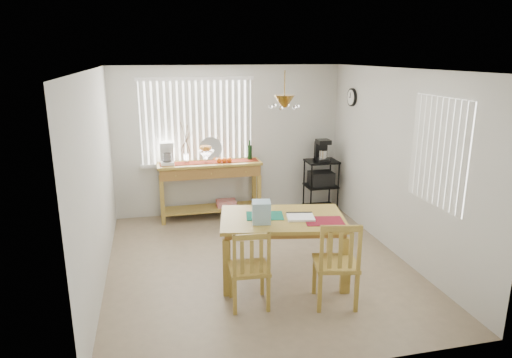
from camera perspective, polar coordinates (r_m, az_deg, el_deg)
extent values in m
cube|color=gray|center=(6.38, 0.24, -10.53)|extent=(4.00, 4.50, 0.01)
cube|color=silver|center=(8.13, -3.48, 4.85)|extent=(4.00, 0.10, 2.60)
cube|color=silver|center=(3.83, 8.25, -7.52)|extent=(4.00, 0.10, 2.60)
cube|color=silver|center=(5.82, -19.79, -0.29)|extent=(0.10, 4.50, 2.60)
cube|color=silver|center=(6.68, 17.63, 1.85)|extent=(0.10, 4.50, 2.60)
cube|color=white|center=(5.74, 0.27, 14.07)|extent=(4.00, 4.50, 0.10)
cube|color=white|center=(7.94, -7.40, 7.07)|extent=(1.90, 0.01, 1.40)
cube|color=white|center=(7.90, -13.92, 6.70)|extent=(0.07, 0.03, 1.40)
cube|color=white|center=(7.90, -13.15, 6.75)|extent=(0.07, 0.03, 1.40)
cube|color=white|center=(7.90, -12.38, 6.79)|extent=(0.07, 0.03, 1.40)
cube|color=white|center=(7.90, -11.61, 6.84)|extent=(0.07, 0.03, 1.40)
cube|color=white|center=(7.90, -10.84, 6.88)|extent=(0.07, 0.03, 1.40)
cube|color=white|center=(7.91, -10.08, 6.92)|extent=(0.07, 0.03, 1.40)
cube|color=white|center=(7.91, -9.31, 6.97)|extent=(0.07, 0.03, 1.40)
cube|color=white|center=(7.92, -8.54, 7.00)|extent=(0.07, 0.03, 1.40)
cube|color=white|center=(7.93, -7.78, 7.04)|extent=(0.07, 0.03, 1.40)
cube|color=white|center=(7.94, -7.01, 7.08)|extent=(0.07, 0.03, 1.40)
cube|color=white|center=(7.95, -6.25, 7.12)|extent=(0.07, 0.03, 1.40)
cube|color=white|center=(7.96, -5.49, 7.15)|extent=(0.07, 0.03, 1.40)
cube|color=white|center=(7.98, -4.73, 7.18)|extent=(0.07, 0.03, 1.40)
cube|color=white|center=(7.99, -3.98, 7.21)|extent=(0.07, 0.03, 1.40)
cube|color=white|center=(8.01, -3.23, 7.24)|extent=(0.07, 0.03, 1.40)
cube|color=white|center=(8.03, -2.48, 7.27)|extent=(0.07, 0.03, 1.40)
cube|color=white|center=(8.05, -1.74, 7.30)|extent=(0.07, 0.03, 1.40)
cube|color=white|center=(8.07, -1.00, 7.33)|extent=(0.07, 0.03, 1.40)
cube|color=white|center=(8.06, -7.21, 1.90)|extent=(1.98, 0.06, 0.06)
cube|color=white|center=(7.85, -7.57, 12.33)|extent=(1.98, 0.06, 0.06)
cube|color=white|center=(5.84, 21.86, 3.11)|extent=(0.01, 1.10, 1.30)
cube|color=white|center=(5.45, 24.69, 1.98)|extent=(0.03, 0.07, 1.30)
cube|color=white|center=(5.54, 24.01, 2.24)|extent=(0.03, 0.07, 1.30)
cube|color=white|center=(5.62, 23.35, 2.50)|extent=(0.03, 0.07, 1.30)
cube|color=white|center=(5.71, 22.70, 2.75)|extent=(0.03, 0.07, 1.30)
cube|color=white|center=(5.80, 22.08, 2.99)|extent=(0.03, 0.07, 1.30)
cube|color=white|center=(5.88, 21.48, 3.22)|extent=(0.03, 0.07, 1.30)
cube|color=white|center=(5.97, 20.89, 3.45)|extent=(0.03, 0.07, 1.30)
cube|color=white|center=(6.06, 20.33, 3.66)|extent=(0.03, 0.07, 1.30)
cube|color=white|center=(6.15, 19.77, 3.88)|extent=(0.03, 0.07, 1.30)
cube|color=white|center=(6.24, 19.24, 4.08)|extent=(0.03, 0.07, 1.30)
cylinder|color=black|center=(7.89, 11.90, 9.96)|extent=(0.04, 0.30, 0.30)
cylinder|color=white|center=(7.88, 11.74, 9.96)|extent=(0.01, 0.25, 0.25)
cylinder|color=olive|center=(5.36, 3.60, 11.60)|extent=(0.01, 0.01, 0.34)
cone|color=olive|center=(5.37, 3.57, 9.68)|extent=(0.24, 0.24, 0.14)
sphere|color=white|center=(5.43, 5.20, 9.07)|extent=(0.05, 0.05, 0.05)
sphere|color=white|center=(5.54, 3.95, 9.22)|extent=(0.05, 0.05, 0.05)
sphere|color=white|center=(5.49, 2.33, 9.19)|extent=(0.05, 0.05, 0.05)
sphere|color=white|center=(5.34, 1.89, 9.01)|extent=(0.05, 0.05, 0.05)
sphere|color=white|center=(5.23, 3.14, 8.86)|extent=(0.05, 0.05, 0.05)
sphere|color=white|center=(5.27, 4.84, 8.89)|extent=(0.05, 0.05, 0.05)
cube|color=#B0913B|center=(7.83, -5.84, 1.93)|extent=(1.76, 0.50, 0.04)
cube|color=olive|center=(7.86, -5.81, 1.07)|extent=(1.70, 0.45, 0.18)
cube|color=#B0913B|center=(7.75, -11.61, -2.99)|extent=(0.07, 0.07, 0.76)
cube|color=#B0913B|center=(7.95, 0.38, -2.20)|extent=(0.07, 0.07, 0.76)
cube|color=#B0913B|center=(8.12, -11.70, -2.15)|extent=(0.07, 0.07, 0.76)
cube|color=#B0913B|center=(8.31, -0.24, -1.42)|extent=(0.07, 0.07, 0.76)
cube|color=#B0913B|center=(8.06, -5.68, -3.64)|extent=(1.63, 0.43, 0.03)
cube|color=red|center=(8.07, -3.75, -3.03)|extent=(0.33, 0.24, 0.11)
cube|color=maroon|center=(7.83, -5.84, 2.11)|extent=(1.67, 0.27, 0.01)
cube|color=white|center=(7.77, -11.01, 1.99)|extent=(0.22, 0.26, 0.06)
cube|color=white|center=(7.82, -11.09, 3.11)|extent=(0.22, 0.09, 0.33)
cube|color=white|center=(7.68, -11.13, 4.27)|extent=(0.22, 0.24, 0.08)
cylinder|color=white|center=(7.71, -11.04, 2.65)|extent=(0.14, 0.14, 0.14)
cylinder|color=white|center=(7.79, -6.23, 2.42)|extent=(0.06, 0.06, 0.11)
cone|color=white|center=(7.76, -6.26, 3.18)|extent=(0.29, 0.29, 0.10)
sphere|color=#A93A16|center=(7.75, -5.87, 3.87)|extent=(0.09, 0.09, 0.09)
sphere|color=#A93A16|center=(7.79, -6.12, 3.93)|extent=(0.09, 0.09, 0.09)
sphere|color=#A93A16|center=(7.79, -6.52, 3.91)|extent=(0.09, 0.09, 0.09)
sphere|color=#A93A16|center=(7.74, -6.68, 3.83)|extent=(0.09, 0.09, 0.09)
sphere|color=#A93A16|center=(7.70, -6.44, 3.77)|extent=(0.09, 0.09, 0.09)
sphere|color=#A93A16|center=(7.70, -6.03, 3.79)|extent=(0.09, 0.09, 0.09)
sphere|color=#E34F0B|center=(7.75, -4.64, 2.32)|extent=(0.09, 0.09, 0.09)
sphere|color=#E34F0B|center=(7.76, -3.99, 2.36)|extent=(0.09, 0.09, 0.09)
sphere|color=#E34F0B|center=(7.78, -3.35, 2.39)|extent=(0.09, 0.09, 0.09)
cylinder|color=silver|center=(7.99, -5.68, 3.83)|extent=(0.40, 0.10, 0.39)
cylinder|color=white|center=(7.83, -8.71, 2.57)|extent=(0.09, 0.09, 0.15)
cylinder|color=#4C3823|center=(7.76, -8.81, 4.91)|extent=(0.09, 0.04, 0.49)
cylinder|color=#4C3823|center=(7.76, -8.82, 5.11)|extent=(0.15, 0.07, 0.53)
cylinder|color=#4C3823|center=(7.77, -8.80, 4.71)|extent=(0.19, 0.09, 0.40)
cylinder|color=#4C3823|center=(7.75, -8.83, 5.31)|extent=(0.06, 0.03, 0.60)
cylinder|color=#4C3823|center=(7.77, -8.80, 4.63)|extent=(0.24, 0.11, 0.34)
cylinder|color=black|center=(7.97, -0.80, 3.34)|extent=(0.08, 0.08, 0.25)
cylinder|color=black|center=(7.94, -0.80, 4.55)|extent=(0.03, 0.03, 0.09)
cylinder|color=black|center=(8.09, 6.92, -1.33)|extent=(0.03, 0.03, 0.94)
cylinder|color=black|center=(8.27, 10.23, -1.09)|extent=(0.03, 0.03, 0.94)
cylinder|color=black|center=(8.45, 6.01, -0.58)|extent=(0.03, 0.03, 0.94)
cylinder|color=black|center=(8.62, 9.20, -0.37)|extent=(0.03, 0.03, 0.94)
cube|color=black|center=(8.24, 8.21, 2.19)|extent=(0.55, 0.44, 0.03)
cube|color=black|center=(8.35, 8.10, -0.83)|extent=(0.55, 0.44, 0.03)
cube|color=black|center=(8.48, 7.99, -3.45)|extent=(0.55, 0.44, 0.03)
cube|color=black|center=(8.32, 8.13, 0.06)|extent=(0.42, 0.33, 0.24)
cube|color=black|center=(8.21, 8.28, 2.46)|extent=(0.22, 0.27, 0.06)
cube|color=black|center=(8.26, 8.10, 3.52)|extent=(0.22, 0.09, 0.33)
cube|color=black|center=(8.15, 8.37, 4.65)|extent=(0.22, 0.24, 0.08)
cylinder|color=silver|center=(8.18, 8.33, 3.12)|extent=(0.14, 0.14, 0.14)
cube|color=#B0913B|center=(5.70, 3.33, -4.99)|extent=(1.69, 1.25, 0.04)
cube|color=olive|center=(5.72, 3.32, -5.51)|extent=(1.56, 1.12, 0.07)
cube|color=#B0913B|center=(5.46, -3.75, -11.02)|extent=(0.09, 0.09, 0.71)
cube|color=#B0913B|center=(5.60, 10.95, -10.58)|extent=(0.09, 0.09, 0.71)
cube|color=#B0913B|center=(6.24, -3.58, -7.53)|extent=(0.09, 0.09, 0.71)
cube|color=#B0913B|center=(6.36, 9.22, -7.25)|extent=(0.09, 0.09, 0.71)
cube|color=#126750|center=(5.73, 1.10, -4.61)|extent=(0.51, 0.41, 0.01)
cube|color=maroon|center=(5.61, 8.52, -5.22)|extent=(0.51, 0.41, 0.01)
cube|color=white|center=(5.67, 5.60, -4.80)|extent=(0.37, 0.32, 0.03)
cube|color=black|center=(5.80, 5.41, -4.29)|extent=(0.33, 0.09, 0.03)
cube|color=#96C3DB|center=(5.48, 0.67, -4.14)|extent=(0.26, 0.26, 0.26)
cube|color=#B0913B|center=(5.23, -0.89, -11.14)|extent=(0.46, 0.46, 0.04)
cube|color=#B0913B|center=(5.53, 0.77, -12.30)|extent=(0.04, 0.04, 0.43)
cube|color=#B0913B|center=(5.48, -3.17, -12.59)|extent=(0.04, 0.04, 0.43)
cube|color=#B0913B|center=(5.21, 1.54, -14.18)|extent=(0.04, 0.04, 0.43)
cube|color=#B0913B|center=(5.16, -2.66, -14.52)|extent=(0.04, 0.04, 0.43)
cube|color=#B0913B|center=(4.97, 1.61, -9.30)|extent=(0.04, 0.04, 0.48)
cube|color=#B0913B|center=(4.92, -2.72, -9.60)|extent=(0.04, 0.04, 0.48)
cube|color=#B0913B|center=(4.86, -0.55, -7.24)|extent=(0.40, 0.05, 0.06)
cube|color=#B0913B|center=(4.97, 0.65, -9.62)|extent=(0.04, 0.02, 0.38)
cube|color=#B0913B|center=(4.95, -0.54, -9.71)|extent=(0.04, 0.02, 0.38)
cube|color=#B0913B|center=(4.94, -1.75, -9.79)|extent=(0.04, 0.02, 0.38)
cube|color=#B0913B|center=(5.33, 9.92, -10.37)|extent=(0.56, 0.56, 0.05)
cube|color=#B0913B|center=(5.66, 11.48, -11.72)|extent=(0.05, 0.05, 0.46)
cube|color=#B0913B|center=(5.59, 7.30, -11.89)|extent=(0.05, 0.05, 0.46)
cube|color=#B0913B|center=(5.31, 12.43, -13.70)|extent=(0.05, 0.05, 0.46)
cube|color=#B0913B|center=(5.23, 7.95, -13.93)|extent=(0.05, 0.05, 0.46)
cube|color=#B0913B|center=(5.06, 12.81, -8.43)|extent=(0.05, 0.05, 0.52)
cube|color=#B0913B|center=(4.98, 8.20, -8.59)|extent=(0.05, 0.05, 0.52)
cube|color=#B0913B|center=(4.93, 10.65, -6.10)|extent=(0.43, 0.12, 0.07)
cube|color=#B0913B|center=(5.05, 11.79, -8.74)|extent=(0.05, 0.03, 0.42)
cube|color=#B0913B|center=(5.03, 10.51, -8.78)|extent=(0.05, 0.03, 0.42)
cube|color=#B0913B|center=(5.01, 9.23, -8.83)|extent=(0.05, 0.03, 0.42)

